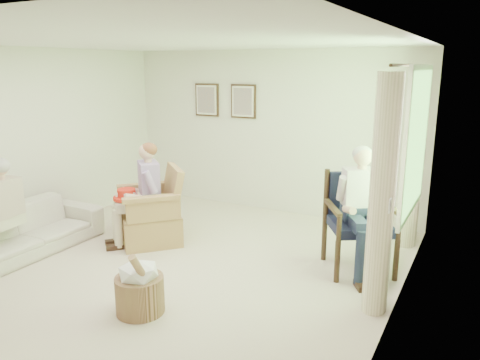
{
  "coord_description": "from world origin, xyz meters",
  "views": [
    {
      "loc": [
        3.14,
        -4.12,
        2.35
      ],
      "look_at": [
        0.65,
        0.55,
        1.05
      ],
      "focal_mm": 35.0,
      "sensor_mm": 36.0,
      "label": 1
    }
  ],
  "objects": [
    {
      "name": "red_hat",
      "position": [
        -0.96,
        0.39,
        0.69
      ],
      "size": [
        0.35,
        0.35,
        0.14
      ],
      "color": "red",
      "rests_on": "person_wicker"
    },
    {
      "name": "framed_print_left",
      "position": [
        -1.15,
        2.71,
        1.78
      ],
      "size": [
        0.45,
        0.05,
        0.55
      ],
      "color": "#382114",
      "rests_on": "back_wall"
    },
    {
      "name": "person_dark",
      "position": [
        1.95,
        0.97,
        0.87
      ],
      "size": [
        0.4,
        0.63,
        1.45
      ],
      "rotation": [
        0.0,
        0.0,
        0.55
      ],
      "color": "#1B233D",
      "rests_on": "ground"
    },
    {
      "name": "wood_armchair",
      "position": [
        1.95,
        1.15,
        0.61
      ],
      "size": [
        0.73,
        0.68,
        1.12
      ],
      "rotation": [
        0.0,
        0.0,
        0.55
      ],
      "color": "black",
      "rests_on": "ground"
    },
    {
      "name": "right_wall",
      "position": [
        2.5,
        0.0,
        1.3
      ],
      "size": [
        0.04,
        5.5,
        2.6
      ],
      "primitive_type": "cube",
      "color": "silver",
      "rests_on": "ground"
    },
    {
      "name": "wicker_armchair",
      "position": [
        -0.78,
        0.66,
        0.33
      ],
      "size": [
        0.8,
        0.8,
        1.03
      ],
      "rotation": [
        0.0,
        0.0,
        -0.74
      ],
      "color": "#A7874E",
      "rests_on": "ground"
    },
    {
      "name": "back_wall",
      "position": [
        0.0,
        2.75,
        1.3
      ],
      "size": [
        5.0,
        0.04,
        2.6
      ],
      "primitive_type": "cube",
      "color": "silver",
      "rests_on": "ground"
    },
    {
      "name": "floor",
      "position": [
        0.0,
        0.0,
        0.0
      ],
      "size": [
        5.5,
        5.5,
        0.0
      ],
      "primitive_type": "plane",
      "color": "beige",
      "rests_on": "ground"
    },
    {
      "name": "person_wicker",
      "position": [
        -0.78,
        0.53,
        0.79
      ],
      "size": [
        0.4,
        0.62,
        1.34
      ],
      "rotation": [
        0.0,
        0.0,
        -0.74
      ],
      "color": "beige",
      "rests_on": "ground"
    },
    {
      "name": "sofa",
      "position": [
        -1.95,
        -0.47,
        0.3
      ],
      "size": [
        2.05,
        0.8,
        0.6
      ],
      "primitive_type": "imported",
      "rotation": [
        0.0,
        0.0,
        1.57
      ],
      "color": "beige",
      "rests_on": "ground"
    },
    {
      "name": "window",
      "position": [
        2.46,
        1.2,
        1.58
      ],
      "size": [
        0.13,
        2.5,
        1.63
      ],
      "color": "#2D6B23",
      "rests_on": "right_wall"
    },
    {
      "name": "framed_print_right",
      "position": [
        -0.45,
        2.71,
        1.78
      ],
      "size": [
        0.45,
        0.05,
        0.55
      ],
      "color": "#382114",
      "rests_on": "back_wall"
    },
    {
      "name": "left_wall",
      "position": [
        -2.5,
        0.0,
        1.3
      ],
      "size": [
        0.04,
        5.5,
        2.6
      ],
      "primitive_type": "cube",
      "color": "silver",
      "rests_on": "ground"
    },
    {
      "name": "curtain_left",
      "position": [
        2.33,
        0.22,
        1.15
      ],
      "size": [
        0.34,
        0.34,
        2.3
      ],
      "primitive_type": "cylinder",
      "color": "beige",
      "rests_on": "ground"
    },
    {
      "name": "curtain_right",
      "position": [
        2.33,
        2.18,
        1.15
      ],
      "size": [
        0.34,
        0.34,
        2.3
      ],
      "primitive_type": "cylinder",
      "color": "beige",
      "rests_on": "ground"
    },
    {
      "name": "ceiling",
      "position": [
        0.0,
        0.0,
        2.6
      ],
      "size": [
        5.0,
        5.5,
        0.02
      ],
      "primitive_type": "cube",
      "color": "white",
      "rests_on": "back_wall"
    },
    {
      "name": "hatbox",
      "position": [
        0.33,
        -0.92,
        0.27
      ],
      "size": [
        0.62,
        0.62,
        0.69
      ],
      "color": "tan",
      "rests_on": "ground"
    }
  ]
}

